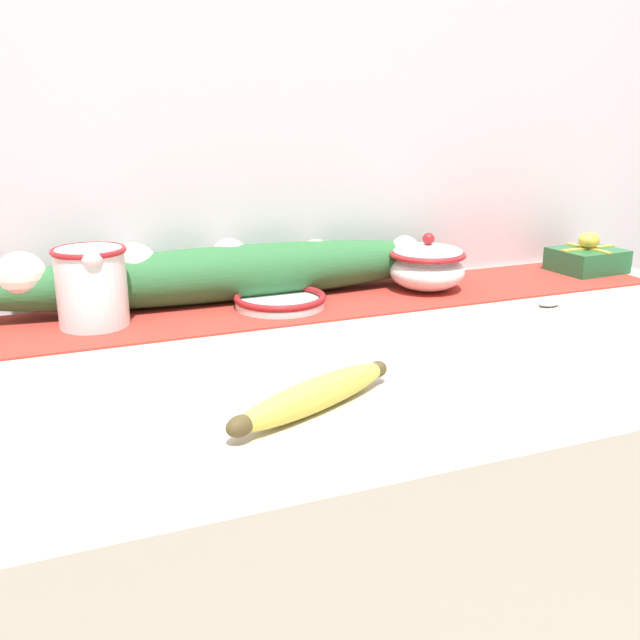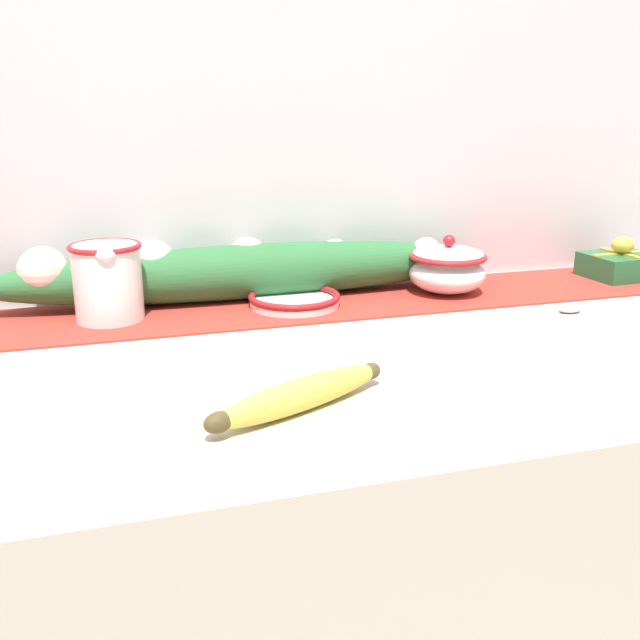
{
  "view_description": "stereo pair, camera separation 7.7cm",
  "coord_description": "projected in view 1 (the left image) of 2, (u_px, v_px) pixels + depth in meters",
  "views": [
    {
      "loc": [
        -0.29,
        -0.79,
        1.16
      ],
      "look_at": [
        0.02,
        -0.03,
        0.92
      ],
      "focal_mm": 40.0,
      "sensor_mm": 36.0,
      "label": 1
    },
    {
      "loc": [
        -0.21,
        -0.81,
        1.16
      ],
      "look_at": [
        0.02,
        -0.03,
        0.92
      ],
      "focal_mm": 40.0,
      "sensor_mm": 36.0,
      "label": 2
    }
  ],
  "objects": [
    {
      "name": "table_runner",
      "position": [
        245.0,
        310.0,
        1.08
      ],
      "size": [
        1.43,
        0.2,
        0.0
      ],
      "primitive_type": "cube",
      "color": "#B23328",
      "rests_on": "countertop"
    },
    {
      "name": "banana",
      "position": [
        314.0,
        395.0,
        0.72
      ],
      "size": [
        0.21,
        0.12,
        0.03
      ],
      "rotation": [
        0.0,
        0.0,
        0.43
      ],
      "color": "#DBCC4C",
      "rests_on": "countertop"
    },
    {
      "name": "small_dish",
      "position": [
        280.0,
        300.0,
        1.09
      ],
      "size": [
        0.14,
        0.14,
        0.02
      ],
      "color": "white",
      "rests_on": "countertop"
    },
    {
      "name": "back_wall",
      "position": [
        214.0,
        82.0,
        1.1
      ],
      "size": [
        2.35,
        0.04,
        2.4
      ],
      "primitive_type": "cube",
      "color": "silver",
      "rests_on": "ground_plane"
    },
    {
      "name": "sugar_bowl",
      "position": [
        427.0,
        266.0,
        1.18
      ],
      "size": [
        0.13,
        0.13,
        0.1
      ],
      "color": "white",
      "rests_on": "countertop"
    },
    {
      "name": "spoon",
      "position": [
        542.0,
        304.0,
        1.1
      ],
      "size": [
        0.16,
        0.03,
        0.01
      ],
      "rotation": [
        0.0,
        0.0,
        -0.03
      ],
      "color": "#B7B7BC",
      "rests_on": "countertop"
    },
    {
      "name": "gift_box",
      "position": [
        587.0,
        258.0,
        1.32
      ],
      "size": [
        0.12,
        0.11,
        0.07
      ],
      "rotation": [
        0.0,
        0.0,
        0.06
      ],
      "color": "#236638",
      "rests_on": "countertop"
    },
    {
      "name": "cream_pitcher",
      "position": [
        92.0,
        284.0,
        0.98
      ],
      "size": [
        0.1,
        0.12,
        0.11
      ],
      "color": "white",
      "rests_on": "countertop"
    },
    {
      "name": "poinsettia_garland",
      "position": [
        224.0,
        272.0,
        1.11
      ],
      "size": [
        0.82,
        0.09,
        0.1
      ],
      "color": "#2D6B38",
      "rests_on": "countertop"
    }
  ]
}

